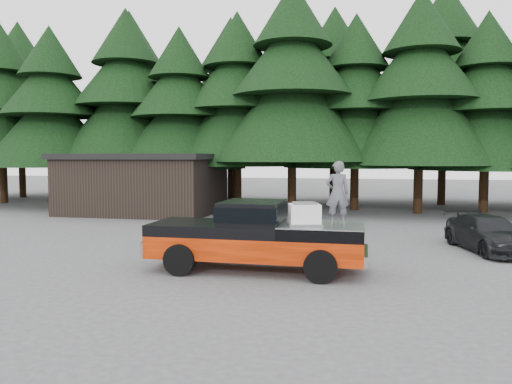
% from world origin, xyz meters
% --- Properties ---
extents(ground, '(120.00, 120.00, 0.00)m').
position_xyz_m(ground, '(0.00, 0.00, 0.00)').
color(ground, '#48474A').
rests_on(ground, ground).
extents(pickup_truck, '(6.00, 2.04, 1.33)m').
position_xyz_m(pickup_truck, '(0.27, -0.72, 0.67)').
color(pickup_truck, red).
rests_on(pickup_truck, ground).
extents(truck_cab, '(1.66, 1.90, 0.59)m').
position_xyz_m(truck_cab, '(0.17, -0.72, 1.62)').
color(truck_cab, black).
rests_on(truck_cab, pickup_truck).
extents(air_compressor, '(0.94, 0.85, 0.54)m').
position_xyz_m(air_compressor, '(1.62, -0.95, 1.60)').
color(air_compressor, white).
rests_on(air_compressor, pickup_truck).
extents(man_on_bed, '(0.70, 0.54, 1.69)m').
position_xyz_m(man_on_bed, '(2.46, -0.78, 2.17)').
color(man_on_bed, '#525158').
rests_on(man_on_bed, pickup_truck).
extents(parked_car, '(2.65, 4.39, 1.19)m').
position_xyz_m(parked_car, '(7.16, 3.76, 0.60)').
color(parked_car, black).
rests_on(parked_car, ground).
extents(utility_building, '(8.40, 6.40, 3.30)m').
position_xyz_m(utility_building, '(-9.00, 12.00, 1.67)').
color(utility_building, black).
rests_on(utility_building, ground).
extents(treeline, '(60.15, 16.05, 17.50)m').
position_xyz_m(treeline, '(0.42, 17.20, 7.72)').
color(treeline, black).
rests_on(treeline, ground).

